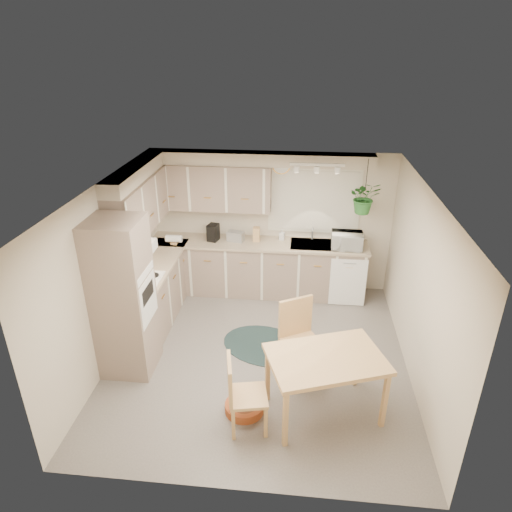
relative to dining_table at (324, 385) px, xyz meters
name	(u,v)px	position (x,y,z in m)	size (l,w,h in m)	color
floor	(259,356)	(-0.85, 0.96, -0.40)	(4.20, 4.20, 0.00)	slate
ceiling	(259,190)	(-0.85, 0.96, 2.00)	(4.20, 4.20, 0.00)	white
wall_back	(271,221)	(-0.85, 3.06, 0.80)	(4.00, 0.04, 2.40)	beige
wall_front	(235,395)	(-0.85, -1.14, 0.80)	(4.00, 0.04, 2.40)	beige
wall_left	(108,273)	(-2.85, 0.96, 0.80)	(0.04, 4.20, 2.40)	beige
wall_right	(420,288)	(1.15, 0.96, 0.80)	(0.04, 4.20, 2.40)	beige
base_cab_left	(156,291)	(-2.55, 1.84, 0.05)	(0.60, 1.85, 0.90)	gray
base_cab_back	(258,268)	(-1.05, 2.76, 0.05)	(3.60, 0.60, 0.90)	gray
counter_left	(154,264)	(-2.54, 1.84, 0.52)	(0.64, 1.89, 0.04)	tan
counter_back	(258,243)	(-1.05, 2.75, 0.52)	(3.64, 0.64, 0.04)	tan
oven_stack	(123,298)	(-2.52, 0.59, 0.65)	(0.65, 0.65, 2.10)	gray
wall_oven_face	(148,300)	(-2.20, 0.59, 0.65)	(0.02, 0.56, 0.58)	white
upper_cab_left	(141,204)	(-2.67, 1.96, 1.43)	(0.35, 2.00, 0.75)	gray
upper_cab_back	(209,187)	(-1.85, 2.89, 1.43)	(2.00, 0.35, 0.75)	gray
soffit_left	(136,172)	(-2.70, 1.96, 1.90)	(0.30, 2.00, 0.20)	beige
soffit_back	(259,159)	(-1.05, 2.91, 1.90)	(3.60, 0.30, 0.20)	beige
cooktop	(142,280)	(-2.53, 1.26, 0.55)	(0.52, 0.58, 0.02)	white
range_hood	(136,251)	(-2.55, 1.26, 1.00)	(0.40, 0.60, 0.14)	white
window_blinds	(314,201)	(-0.15, 3.03, 1.20)	(1.40, 0.02, 1.00)	white
window_frame	(314,201)	(-0.15, 3.04, 1.20)	(1.50, 0.02, 1.10)	beige
sink	(312,247)	(-0.15, 2.76, 0.50)	(0.70, 0.48, 0.10)	#A3A6AA
dishwasher_front	(348,283)	(0.45, 2.45, 0.03)	(0.58, 0.01, 0.83)	white
track_light_bar	(317,165)	(-0.15, 2.51, 1.93)	(0.80, 0.04, 0.04)	white
wall_clock	(281,165)	(-0.70, 3.03, 1.78)	(0.30, 0.30, 0.03)	#DFA64E
dining_table	(324,385)	(0.00, 0.00, 0.00)	(1.27, 0.84, 0.80)	tan
chair_left	(248,394)	(-0.84, -0.30, 0.06)	(0.43, 0.43, 0.92)	tan
chair_back	(303,342)	(-0.26, 0.63, 0.12)	(0.49, 0.49, 1.04)	tan
braided_rug	(264,345)	(-0.79, 1.22, -0.39)	(1.24, 0.93, 0.01)	black
pet_bed	(244,407)	(-0.92, -0.08, -0.35)	(0.46, 0.46, 0.11)	#A33B20
microwave	(347,239)	(0.40, 2.66, 0.71)	(0.49, 0.27, 0.33)	white
soap_bottle	(282,237)	(-0.65, 2.91, 0.58)	(0.08, 0.19, 0.09)	white
hanging_plant	(364,201)	(0.60, 2.66, 1.35)	(0.46, 0.51, 0.40)	#29682A
coffee_maker	(213,232)	(-1.79, 2.76, 0.68)	(0.16, 0.20, 0.28)	black
toaster	(236,236)	(-1.42, 2.78, 0.62)	(0.27, 0.15, 0.16)	#A3A6AA
knife_block	(256,234)	(-1.07, 2.81, 0.66)	(0.11, 0.11, 0.24)	tan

